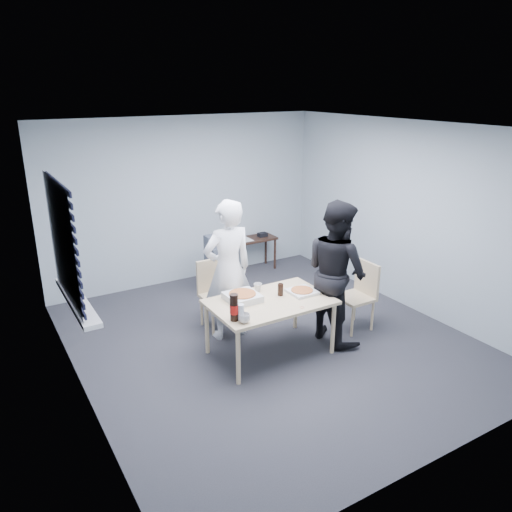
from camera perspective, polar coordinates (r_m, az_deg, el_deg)
room at (r=5.39m, az=-20.82°, el=0.51°), size 5.00×5.00×5.00m
dining_table at (r=5.79m, az=1.64°, el=-5.66°), size 1.39×0.88×0.68m
chair_far at (r=6.53m, az=-4.66°, el=-3.75°), size 0.42×0.42×0.89m
chair_right at (r=6.59m, az=11.81°, el=-3.89°), size 0.42×0.42×0.89m
person_white at (r=6.11m, az=-3.21°, el=-1.61°), size 0.65×0.42×1.77m
person_black at (r=6.13m, az=9.16°, el=-1.77°), size 0.47×0.86×1.77m
side_table at (r=8.45m, az=-0.55°, el=1.51°), size 0.85×0.38×0.57m
stool at (r=7.61m, az=-4.48°, el=-1.78°), size 0.32×0.32×0.45m
backpack at (r=7.49m, az=-4.50°, el=0.61°), size 0.34×0.25×0.47m
pizza_box_a at (r=5.76m, az=-1.56°, el=-4.68°), size 0.37×0.37×0.09m
pizza_box_b at (r=5.98m, az=5.28°, el=-4.04°), size 0.31×0.31×0.04m
mug_a at (r=5.24m, az=-1.33°, el=-7.12°), size 0.17×0.17×0.10m
mug_b at (r=6.01m, az=0.21°, el=-3.58°), size 0.10×0.10×0.09m
cola_glass at (r=5.88m, az=2.82°, el=-3.86°), size 0.08×0.08×0.15m
soda_bottle at (r=5.25m, az=-2.52°, el=-5.95°), size 0.09×0.09×0.30m
plastic_cups at (r=5.28m, az=-1.75°, el=-6.44°), size 0.10×0.10×0.18m
rubber_band at (r=5.61m, az=5.26°, el=-5.88°), size 0.07×0.07×0.00m
papers at (r=8.37m, az=-1.51°, el=1.93°), size 0.36×0.40×0.01m
black_box at (r=8.52m, az=0.75°, el=2.45°), size 0.18×0.16×0.07m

